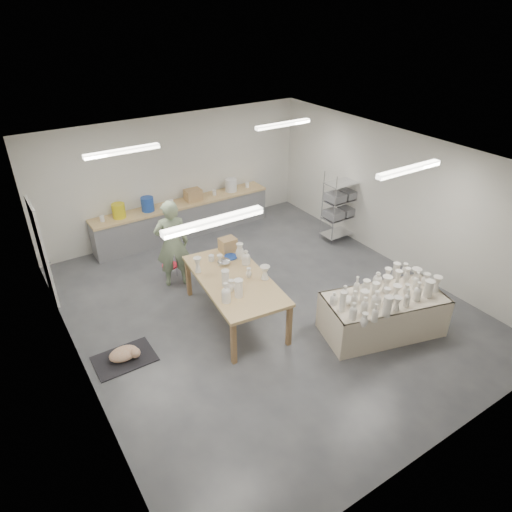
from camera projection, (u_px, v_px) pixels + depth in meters
room at (258, 211)px, 8.12m from camera, size 8.00×8.02×3.00m
back_counter at (184, 218)px, 11.56m from camera, size 4.60×0.60×1.24m
wire_shelf at (341, 205)px, 11.20m from camera, size 0.88×0.48×1.80m
drying_table at (383, 312)px, 8.23m from camera, size 2.35×1.58×1.13m
work_table at (234, 275)px, 8.44m from camera, size 1.45×2.51×1.27m
rug at (124, 359)px, 7.79m from camera, size 1.00×0.70×0.02m
cat at (125, 353)px, 7.73m from camera, size 0.51×0.38×0.21m
potter at (172, 244)px, 9.37m from camera, size 0.80×0.65×1.92m
red_stool at (170, 266)px, 9.90m from camera, size 0.39×0.39×0.32m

